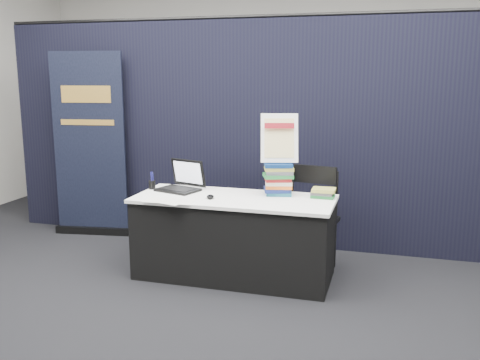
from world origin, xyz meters
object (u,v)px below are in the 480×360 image
object	(u,v)px
pullup_banner	(90,155)
stacking_chair	(311,215)
laptop	(180,183)
display_table	(234,237)
book_stack_tall	(278,179)
book_stack_short	(323,193)
info_sign	(279,139)

from	to	relation	value
pullup_banner	stacking_chair	xyz separation A→B (m)	(2.62, -0.51, -0.38)
laptop	display_table	bearing A→B (deg)	2.79
stacking_chair	pullup_banner	bearing A→B (deg)	179.28
book_stack_tall	book_stack_short	bearing A→B (deg)	0.39
book_stack_tall	stacking_chair	size ratio (longest dim) A/B	0.30
book_stack_short	info_sign	bearing A→B (deg)	176.16
display_table	info_sign	size ratio (longest dim) A/B	3.93
book_stack_short	laptop	bearing A→B (deg)	-177.80
display_table	laptop	world-z (taller)	laptop
pullup_banner	stacking_chair	distance (m)	2.69
info_sign	pullup_banner	world-z (taller)	pullup_banner
book_stack_tall	book_stack_short	xyz separation A→B (m)	(0.41, 0.00, -0.11)
book_stack_tall	info_sign	xyz separation A→B (m)	(-0.00, 0.03, 0.37)
display_table	book_stack_tall	world-z (taller)	book_stack_tall
book_stack_tall	book_stack_short	size ratio (longest dim) A/B	1.46
book_stack_tall	pullup_banner	world-z (taller)	pullup_banner
display_table	book_stack_tall	bearing A→B (deg)	28.92
info_sign	pullup_banner	size ratio (longest dim) A/B	0.22
book_stack_short	pullup_banner	world-z (taller)	pullup_banner
info_sign	stacking_chair	distance (m)	0.78
laptop	book_stack_tall	bearing A→B (deg)	20.11
pullup_banner	laptop	bearing A→B (deg)	-34.68
laptop	book_stack_short	size ratio (longest dim) A/B	2.16
laptop	book_stack_short	bearing A→B (deg)	19.32
book_stack_short	pullup_banner	size ratio (longest dim) A/B	0.10
book_stack_tall	info_sign	world-z (taller)	info_sign
stacking_chair	book_stack_tall	bearing A→B (deg)	-146.96
book_stack_tall	pullup_banner	xyz separation A→B (m)	(-2.33, 0.63, 0.03)
laptop	book_stack_tall	distance (m)	0.95
book_stack_short	book_stack_tall	bearing A→B (deg)	-179.61
display_table	laptop	size ratio (longest dim) A/B	4.08
book_stack_short	pullup_banner	bearing A→B (deg)	167.14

